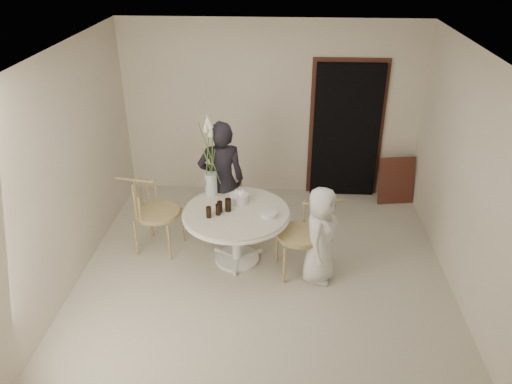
# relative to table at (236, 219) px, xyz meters

# --- Properties ---
(ground) EXTENTS (4.50, 4.50, 0.00)m
(ground) POSITION_rel_table_xyz_m (0.35, -0.25, -0.62)
(ground) COLOR #BCB4A0
(ground) RESTS_ON ground
(room_shell) EXTENTS (4.50, 4.50, 4.50)m
(room_shell) POSITION_rel_table_xyz_m (0.35, -0.25, 1.00)
(room_shell) COLOR silver
(room_shell) RESTS_ON ground
(doorway) EXTENTS (1.00, 0.10, 2.10)m
(doorway) POSITION_rel_table_xyz_m (1.50, 1.94, 0.43)
(doorway) COLOR black
(doorway) RESTS_ON ground
(door_trim) EXTENTS (1.12, 0.03, 2.22)m
(door_trim) POSITION_rel_table_xyz_m (1.50, 1.98, 0.49)
(door_trim) COLOR brown
(door_trim) RESTS_ON ground
(table) EXTENTS (1.33, 1.33, 0.73)m
(table) POSITION_rel_table_xyz_m (0.00, 0.00, 0.00)
(table) COLOR white
(table) RESTS_ON ground
(picture_frame) EXTENTS (0.57, 0.25, 0.73)m
(picture_frame) POSITION_rel_table_xyz_m (2.30, 1.70, -0.25)
(picture_frame) COLOR brown
(picture_frame) RESTS_ON ground
(chair_far) EXTENTS (0.60, 0.62, 0.87)m
(chair_far) POSITION_rel_table_xyz_m (-0.25, 1.05, -0.05)
(chair_far) COLOR tan
(chair_far) RESTS_ON ground
(chair_right) EXTENTS (0.65, 0.61, 0.97)m
(chair_right) POSITION_rel_table_xyz_m (0.91, -0.14, 0.01)
(chair_right) COLOR tan
(chair_right) RESTS_ON ground
(chair_left) EXTENTS (0.65, 0.62, 1.00)m
(chair_left) POSITION_rel_table_xyz_m (-1.18, 0.25, 0.03)
(chair_left) COLOR tan
(chair_left) RESTS_ON ground
(girl) EXTENTS (0.68, 0.52, 1.67)m
(girl) POSITION_rel_table_xyz_m (-0.25, 0.59, 0.22)
(girl) COLOR black
(girl) RESTS_ON ground
(boy) EXTENTS (0.55, 0.69, 1.23)m
(boy) POSITION_rel_table_xyz_m (1.02, -0.31, -0.00)
(boy) COLOR silver
(boy) RESTS_ON ground
(birthday_cake) EXTENTS (0.24, 0.24, 0.16)m
(birthday_cake) POSITION_rel_table_xyz_m (0.02, 0.22, 0.17)
(birthday_cake) COLOR white
(birthday_cake) RESTS_ON table
(cola_tumbler_a) EXTENTS (0.08, 0.08, 0.14)m
(cola_tumbler_a) POSITION_rel_table_xyz_m (-0.31, -0.17, 0.18)
(cola_tumbler_a) COLOR black
(cola_tumbler_a) RESTS_ON table
(cola_tumbler_b) EXTENTS (0.07, 0.07, 0.14)m
(cola_tumbler_b) POSITION_rel_table_xyz_m (-0.21, -0.10, 0.18)
(cola_tumbler_b) COLOR black
(cola_tumbler_b) RESTS_ON table
(cola_tumbler_c) EXTENTS (0.08, 0.08, 0.14)m
(cola_tumbler_c) POSITION_rel_table_xyz_m (-0.20, -0.03, 0.18)
(cola_tumbler_c) COLOR black
(cola_tumbler_c) RESTS_ON table
(cola_tumbler_d) EXTENTS (0.09, 0.09, 0.16)m
(cola_tumbler_d) POSITION_rel_table_xyz_m (-0.10, -0.00, 0.20)
(cola_tumbler_d) COLOR black
(cola_tumbler_d) RESTS_ON table
(plate_stack) EXTENTS (0.27, 0.27, 0.05)m
(plate_stack) POSITION_rel_table_xyz_m (0.40, -0.10, 0.14)
(plate_stack) COLOR silver
(plate_stack) RESTS_ON table
(flower_vase) EXTENTS (0.16, 0.16, 1.12)m
(flower_vase) POSITION_rel_table_xyz_m (-0.36, 0.41, 0.51)
(flower_vase) COLOR silver
(flower_vase) RESTS_ON table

